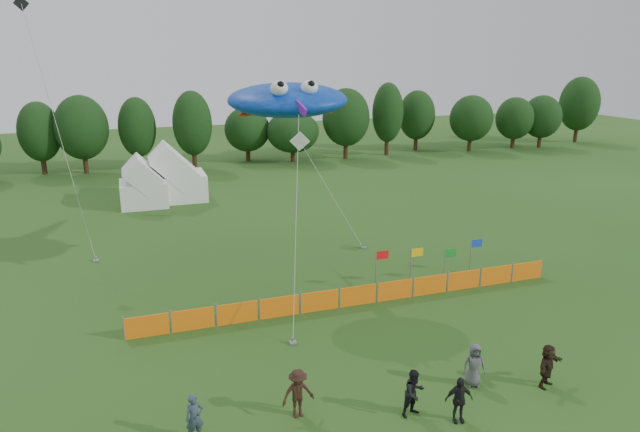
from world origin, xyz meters
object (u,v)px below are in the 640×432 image
object	(u,v)px
spectator_a	(195,418)
stingray_kite	(286,100)
barrier_fence	(358,296)
spectator_c	(298,394)
spectator_d	(459,400)
tent_left	(143,186)
spectator_f	(547,366)
spectator_e	(474,365)
spectator_b	(414,393)
tent_right	(174,178)

from	to	relation	value
spectator_a	stingray_kite	world-z (taller)	stingray_kite
barrier_fence	spectator_c	world-z (taller)	spectator_c
spectator_d	tent_left	bearing A→B (deg)	116.43
spectator_f	spectator_e	bearing A→B (deg)	133.94
spectator_f	stingray_kite	distance (m)	17.08
spectator_b	spectator_d	bearing A→B (deg)	-46.26
tent_left	spectator_a	size ratio (longest dim) A/B	2.26
spectator_a	stingray_kite	xyz separation A→B (m)	(6.54, 12.05, 8.90)
spectator_a	stingray_kite	distance (m)	16.35
spectator_a	spectator_f	world-z (taller)	spectator_f
tent_left	spectator_c	bearing A→B (deg)	-82.95
tent_left	spectator_f	distance (m)	34.40
barrier_fence	stingray_kite	bearing A→B (deg)	117.79
spectator_b	spectator_e	xyz separation A→B (m)	(2.97, 0.89, -0.01)
spectator_e	spectator_f	size ratio (longest dim) A/B	1.00
spectator_c	stingray_kite	bearing A→B (deg)	71.99
tent_left	spectator_b	bearing A→B (deg)	-76.60
tent_right	spectator_f	world-z (taller)	tent_right
spectator_f	spectator_c	bearing A→B (deg)	146.52
barrier_fence	tent_right	bearing A→B (deg)	105.26
spectator_d	spectator_f	xyz separation A→B (m)	(4.26, 0.75, 0.02)
spectator_a	spectator_c	bearing A→B (deg)	-7.20
tent_right	spectator_d	bearing A→B (deg)	-79.47
tent_left	spectator_d	distance (m)	33.74
barrier_fence	spectator_c	size ratio (longest dim) A/B	12.32
tent_left	spectator_d	xyz separation A→B (m)	(8.82, -32.56, -0.80)
spectator_b	spectator_e	distance (m)	3.10
spectator_a	spectator_c	distance (m)	3.49
spectator_a	spectator_b	size ratio (longest dim) A/B	0.95
spectator_b	stingray_kite	distance (m)	15.88
spectator_e	spectator_a	bearing A→B (deg)	-165.26
spectator_d	spectator_e	world-z (taller)	spectator_e
tent_right	spectator_a	world-z (taller)	tent_right
spectator_c	spectator_e	distance (m)	6.76
spectator_a	barrier_fence	bearing A→B (deg)	32.11
spectator_d	spectator_f	size ratio (longest dim) A/B	0.98
barrier_fence	spectator_a	xyz separation A→B (m)	(-8.85, -7.68, 0.31)
spectator_a	spectator_d	bearing A→B (deg)	-21.40
barrier_fence	stingray_kite	distance (m)	10.46
tent_right	spectator_c	size ratio (longest dim) A/B	2.87
spectator_a	spectator_f	distance (m)	12.84
barrier_fence	spectator_d	size ratio (longest dim) A/B	13.22
spectator_d	spectator_b	bearing A→B (deg)	158.77
spectator_b	spectator_d	xyz separation A→B (m)	(1.25, -0.80, -0.03)
spectator_a	spectator_b	world-z (taller)	spectator_b
spectator_c	stingray_kite	xyz separation A→B (m)	(3.06, 11.95, 8.82)
tent_left	tent_right	size ratio (longest dim) A/B	0.72
barrier_fence	spectator_e	size ratio (longest dim) A/B	12.92
spectator_c	spectator_e	world-z (taller)	spectator_c
spectator_c	spectator_d	size ratio (longest dim) A/B	1.07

